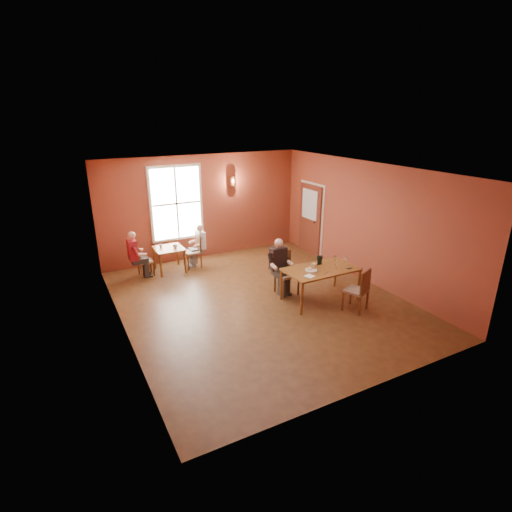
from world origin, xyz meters
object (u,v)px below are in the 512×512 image
diner_main (288,269)px  diner_white (193,248)px  main_table (320,284)px  chair_diner_maroon (145,261)px  chair_diner_main (287,274)px  second_table (170,259)px  diner_maroon (143,253)px  chair_diner_white (192,251)px  chair_empty (356,289)px

diner_main → diner_white: size_ratio=1.13×
main_table → diner_white: 3.85m
main_table → chair_diner_maroon: (-3.21, 3.35, 0.02)m
main_table → chair_diner_maroon: size_ratio=2.02×
chair_diner_main → chair_diner_maroon: (-2.71, 2.70, -0.10)m
second_table → diner_maroon: 0.74m
chair_diner_white → chair_diner_maroon: size_ratio=1.13×
diner_maroon → chair_diner_white: bearing=90.0°
second_table → diner_white: diner_white is taller
diner_main → diner_maroon: size_ratio=1.03×
main_table → diner_maroon: bearing=134.0°
diner_main → second_table: size_ratio=1.70×
main_table → chair_diner_main: chair_diner_main is taller
diner_main → diner_white: 3.06m
diner_main → diner_white: diner_main is taller
chair_diner_white → diner_white: bearing=-90.0°
chair_diner_white → diner_white: size_ratio=0.82×
diner_maroon → diner_main: bearing=45.0°
diner_maroon → main_table: bearing=44.0°
diner_white → diner_maroon: bearing=90.0°
chair_diner_main → second_table: (-2.06, 2.70, -0.18)m
chair_diner_main → diner_maroon: diner_maroon is taller
diner_main → chair_empty: size_ratio=1.30×
main_table → chair_diner_main: (-0.50, 0.65, 0.12)m
chair_empty → chair_diner_white: bearing=95.3°
chair_diner_maroon → main_table: bearing=43.7°
chair_diner_maroon → diner_maroon: bearing=-90.0°
main_table → diner_maroon: 4.67m
diner_white → diner_main: bearing=-153.3°
chair_diner_white → chair_diner_maroon: bearing=90.0°
chair_diner_white → chair_empty: bearing=-151.0°
chair_empty → diner_maroon: diner_maroon is taller
diner_main → second_table: 3.44m
chair_diner_main → chair_diner_white: chair_diner_main is taller
main_table → chair_diner_main: 0.83m
chair_diner_white → diner_white: diner_white is taller
chair_diner_main → diner_white: 3.04m
diner_main → chair_empty: diner_main is taller
second_table → chair_empty: bearing=-54.6°
chair_diner_main → second_table: size_ratio=1.36×
chair_empty → chair_diner_maroon: bearing=107.3°
main_table → diner_main: diner_main is taller
main_table → chair_diner_maroon: 4.64m
second_table → chair_diner_white: chair_diner_white is taller
second_table → diner_maroon: size_ratio=0.61×
main_table → diner_maroon: (-3.24, 3.35, 0.23)m
chair_diner_white → diner_maroon: (-1.33, 0.00, 0.15)m
diner_main → chair_diner_maroon: bearing=-45.3°
chair_empty → second_table: bearing=101.7°
chair_diner_maroon → chair_diner_white: bearing=90.0°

